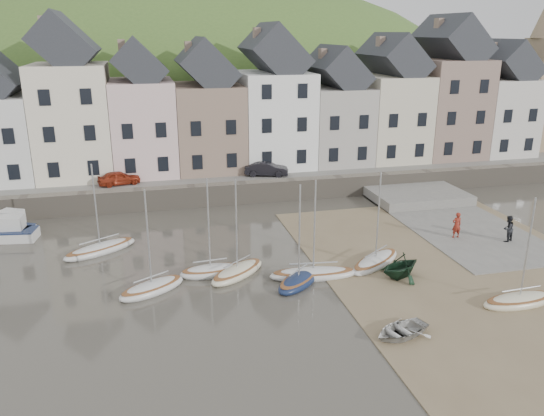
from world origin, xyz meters
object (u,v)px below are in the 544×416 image
object	(u,v)px
car_left	(119,178)
rowboat_white	(401,330)
person_dark	(508,229)
rowboat_green	(401,265)
car_right	(266,169)
sailboat_0	(100,249)
person_red	(457,225)

from	to	relation	value
car_left	rowboat_white	bearing A→B (deg)	-164.61
person_dark	car_left	distance (m)	31.13
rowboat_green	person_dark	size ratio (longest dim) A/B	1.56
car_left	car_right	bearing A→B (deg)	-102.80
sailboat_0	rowboat_green	bearing A→B (deg)	-25.27
person_red	person_dark	bearing A→B (deg)	156.03
car_left	person_dark	bearing A→B (deg)	-133.99
rowboat_green	car_right	bearing A→B (deg)	168.07
sailboat_0	person_red	xyz separation A→B (m)	(24.60, -3.41, 0.80)
car_left	rowboat_green	bearing A→B (deg)	-152.36
person_dark	car_left	size ratio (longest dim) A/B	0.53
person_red	car_right	size ratio (longest dim) A/B	0.48
sailboat_0	rowboat_white	distance (m)	20.73
sailboat_0	rowboat_white	size ratio (longest dim) A/B	2.13
sailboat_0	car_right	distance (m)	18.11
rowboat_green	person_dark	bearing A→B (deg)	86.88
rowboat_white	car_left	distance (m)	29.20
sailboat_0	rowboat_white	xyz separation A→B (m)	(14.85, -14.47, 0.11)
sailboat_0	car_right	size ratio (longest dim) A/B	1.61
rowboat_white	person_red	world-z (taller)	person_red
rowboat_white	car_right	bearing A→B (deg)	163.83
rowboat_white	person_red	bearing A→B (deg)	120.71
person_red	person_dark	world-z (taller)	person_red
person_red	person_dark	distance (m)	3.43
rowboat_green	car_right	xyz separation A→B (m)	(-3.72, 19.62, 1.41)
rowboat_white	rowboat_green	distance (m)	6.76
car_left	car_right	world-z (taller)	car_right
person_dark	person_red	bearing A→B (deg)	-48.08
car_right	person_red	bearing A→B (deg)	-128.22
rowboat_green	person_red	xyz separation A→B (m)	(6.80, 4.99, 0.23)
person_dark	car_right	distance (m)	21.12
sailboat_0	person_dark	bearing A→B (deg)	-10.02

